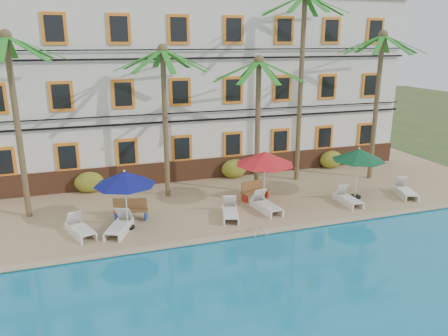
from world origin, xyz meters
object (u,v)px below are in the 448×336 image
object	(u,v)px
lounger_f	(405,190)
lounger_d	(266,204)
palm_c	(258,105)
lounger_b	(119,226)
bench_right	(254,190)
umbrella_green	(359,155)
lounger_e	(348,198)
lounger_c	(230,211)
palm_a	(14,101)
bench_left	(131,209)
lounger_a	(80,228)
palm_d	(302,65)
palm_b	(164,100)
umbrella_red	(265,158)
pool_ladder	(258,235)
palm_e	(378,86)
umbrella_blue	(125,179)

from	to	relation	value
lounger_f	lounger_d	bearing A→B (deg)	177.22
palm_c	lounger_b	distance (m)	8.85
bench_right	umbrella_green	bearing A→B (deg)	-16.22
lounger_e	lounger_c	bearing A→B (deg)	178.67
umbrella_green	bench_right	distance (m)	5.43
palm_c	bench_right	xyz separation A→B (m)	(-0.44, -0.80, -4.11)
palm_a	bench_left	bearing A→B (deg)	-22.00
palm_a	lounger_b	xyz separation A→B (m)	(3.72, -3.04, -4.93)
lounger_a	lounger_b	world-z (taller)	lounger_b
palm_d	bench_left	world-z (taller)	palm_d
lounger_b	bench_left	bearing A→B (deg)	63.16
bench_left	palm_a	bearing A→B (deg)	158.00
palm_b	lounger_a	xyz separation A→B (m)	(-4.34, -3.50, -4.60)
bench_left	palm_b	bearing A→B (deg)	49.11
umbrella_red	umbrella_green	size ratio (longest dim) A/B	1.07
palm_c	umbrella_green	world-z (taller)	palm_c
palm_a	palm_d	xyz separation A→B (m)	(14.04, 1.12, 1.16)
palm_c	lounger_b	size ratio (longest dim) A/B	3.47
palm_d	umbrella_red	distance (m)	6.26
bench_left	pool_ladder	world-z (taller)	bench_left
umbrella_green	lounger_e	bearing A→B (deg)	-144.88
palm_b	palm_e	world-z (taller)	palm_e
umbrella_blue	umbrella_red	distance (m)	6.50
umbrella_red	bench_left	bearing A→B (deg)	175.78
palm_a	lounger_d	bearing A→B (deg)	-14.76
lounger_d	lounger_a	bearing A→B (deg)	-179.70
bench_left	palm_e	bearing A→B (deg)	7.46
lounger_c	lounger_d	distance (m)	1.86
palm_a	palm_c	bearing A→B (deg)	-1.63
lounger_a	umbrella_blue	bearing A→B (deg)	1.88
palm_b	bench_left	bearing A→B (deg)	-130.89
umbrella_blue	bench_right	world-z (taller)	umbrella_blue
lounger_d	lounger_f	size ratio (longest dim) A/B	1.01
bench_left	lounger_e	bearing A→B (deg)	-7.71
palm_d	umbrella_red	size ratio (longest dim) A/B	3.64
palm_b	palm_d	bearing A→B (deg)	3.10
palm_a	lounger_b	world-z (taller)	palm_a
palm_d	bench_left	distance (m)	11.70
lounger_f	lounger_c	bearing A→B (deg)	179.35
lounger_d	bench_right	size ratio (longest dim) A/B	1.29
palm_b	umbrella_blue	bearing A→B (deg)	-125.12
lounger_c	lounger_e	xyz separation A→B (m)	(6.01, -0.14, -0.02)
umbrella_red	lounger_c	xyz separation A→B (m)	(-1.98, -0.79, -2.10)
lounger_d	bench_left	bearing A→B (deg)	170.78
umbrella_green	pool_ladder	size ratio (longest dim) A/B	3.51
umbrella_blue	umbrella_green	size ratio (longest dim) A/B	0.99
umbrella_red	lounger_d	size ratio (longest dim) A/B	1.38
palm_b	umbrella_green	size ratio (longest dim) A/B	2.88
palm_d	lounger_d	world-z (taller)	palm_d
palm_c	umbrella_red	size ratio (longest dim) A/B	2.50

